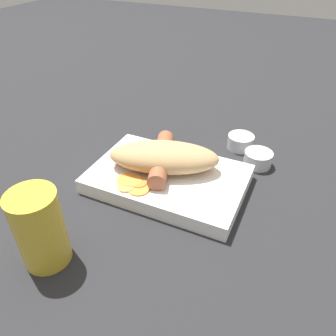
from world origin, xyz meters
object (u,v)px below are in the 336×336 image
(bread_roll, at_px, (164,157))
(sausage, at_px, (162,158))
(condiment_cup_far, at_px, (240,142))
(food_tray, at_px, (168,179))
(condiment_cup_near, at_px, (258,159))
(drink_glass, at_px, (40,229))

(bread_roll, height_order, sausage, bread_roll)
(bread_roll, bearing_deg, condiment_cup_far, 59.92)
(food_tray, bearing_deg, bread_roll, 143.19)
(food_tray, relative_size, condiment_cup_near, 4.99)
(food_tray, distance_m, condiment_cup_far, 0.19)
(condiment_cup_near, height_order, drink_glass, drink_glass)
(sausage, bearing_deg, condiment_cup_far, 57.00)
(drink_glass, bearing_deg, condiment_cup_near, 58.12)
(sausage, relative_size, drink_glass, 1.49)
(food_tray, relative_size, condiment_cup_far, 4.99)
(sausage, bearing_deg, bread_roll, -41.41)
(food_tray, relative_size, bread_roll, 1.29)
(condiment_cup_far, bearing_deg, food_tray, -115.60)
(condiment_cup_far, xyz_separation_m, drink_glass, (-0.16, -0.37, 0.04))
(food_tray, xyz_separation_m, condiment_cup_near, (0.12, 0.12, -0.00))
(bread_roll, bearing_deg, drink_glass, -107.55)
(condiment_cup_near, bearing_deg, food_tray, -135.42)
(bread_roll, relative_size, drink_glass, 1.83)
(condiment_cup_far, height_order, drink_glass, drink_glass)
(sausage, height_order, drink_glass, drink_glass)
(sausage, height_order, condiment_cup_far, sausage)
(bread_roll, bearing_deg, food_tray, -36.81)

